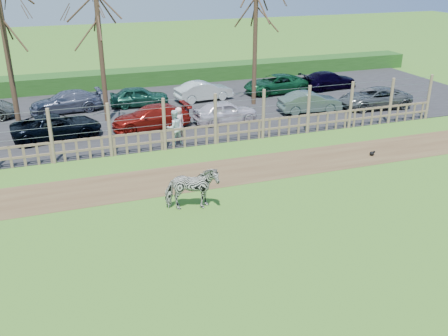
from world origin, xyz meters
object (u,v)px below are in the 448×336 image
object	(u,v)px
car_3	(151,117)
visitor_b	(174,128)
zebra	(192,189)
car_11	(204,91)
car_5	(310,102)
tree_left	(2,22)
car_9	(66,102)
car_4	(225,111)
car_6	(374,98)
crow	(372,153)
car_12	(276,84)
tree_mid	(99,31)
car_13	(328,80)
car_2	(57,127)
tree_right	(256,17)
visitor_a	(178,124)
car_10	(139,96)

from	to	relation	value
car_3	visitor_b	bearing A→B (deg)	7.41
zebra	car_11	size ratio (longest dim) A/B	0.52
car_3	car_5	world-z (taller)	same
tree_left	car_9	bearing A→B (deg)	55.03
car_3	car_4	distance (m)	4.04
car_6	crow	bearing A→B (deg)	-30.77
car_5	crow	bearing A→B (deg)	-179.27
car_4	car_12	xyz separation A→B (m)	(5.36, 5.01, 0.00)
tree_mid	car_13	size ratio (longest dim) A/B	1.65
visitor_b	car_2	size ratio (longest dim) A/B	0.40
car_4	car_5	size ratio (longest dim) A/B	0.97
car_3	car_6	size ratio (longest dim) A/B	0.96
visitor_b	car_9	bearing A→B (deg)	-69.99
tree_left	tree_right	xyz separation A→B (m)	(13.50, 1.50, -0.37)
tree_mid	crow	distance (m)	15.06
tree_mid	car_2	size ratio (longest dim) A/B	1.58
car_5	tree_mid	bearing A→B (deg)	84.46
car_2	car_3	xyz separation A→B (m)	(4.76, 0.02, 0.00)
tree_left	car_11	xyz separation A→B (m)	(10.84, 3.34, -4.98)
car_3	zebra	bearing A→B (deg)	-5.94
car_6	car_13	xyz separation A→B (m)	(-0.17, 5.09, 0.00)
crow	car_13	world-z (taller)	car_13
car_13	car_2	bearing A→B (deg)	96.65
zebra	tree_right	bearing A→B (deg)	-21.71
car_4	car_6	size ratio (longest dim) A/B	0.82
visitor_a	tree_mid	bearing A→B (deg)	-71.01
tree_mid	car_10	size ratio (longest dim) A/B	1.94
zebra	car_10	xyz separation A→B (m)	(0.73, 14.11, -0.16)
car_10	car_2	bearing A→B (deg)	137.03
car_2	car_6	distance (m)	18.22
tree_left	car_2	world-z (taller)	tree_left
zebra	crow	xyz separation A→B (m)	(9.24, 2.36, -0.69)
zebra	car_13	bearing A→B (deg)	-34.62
car_3	car_5	bearing A→B (deg)	86.48
crow	car_6	xyz separation A→B (m)	(4.74, 6.70, 0.53)
tree_right	car_3	distance (m)	8.75
car_3	car_4	xyz separation A→B (m)	(4.03, -0.30, 0.00)
visitor_b	car_5	size ratio (longest dim) A/B	0.47
crow	car_2	distance (m)	15.30
tree_right	car_3	world-z (taller)	tree_right
car_4	car_11	world-z (taller)	same
car_2	zebra	bearing A→B (deg)	-162.71
tree_left	car_10	distance (m)	9.03
visitor_b	car_4	size ratio (longest dim) A/B	0.49
car_3	car_12	xyz separation A→B (m)	(9.39, 4.71, 0.00)
tree_left	crow	distance (m)	18.27
tree_left	car_3	bearing A→B (deg)	-9.88
car_3	car_10	xyz separation A→B (m)	(0.20, 4.50, 0.00)
crow	tree_left	bearing A→B (deg)	151.19
tree_right	car_10	distance (m)	8.38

